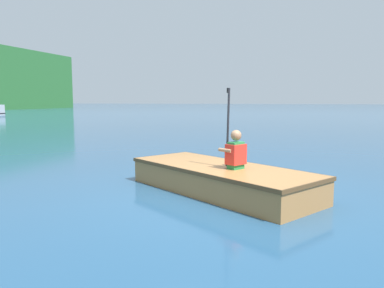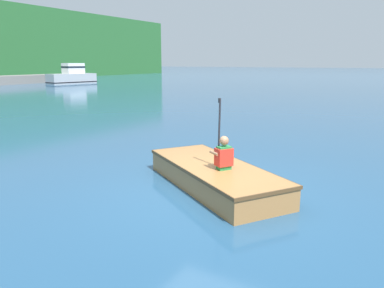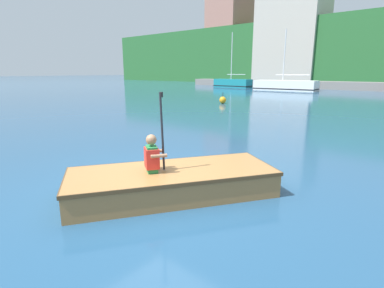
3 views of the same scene
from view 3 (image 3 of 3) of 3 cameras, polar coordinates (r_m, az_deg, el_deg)
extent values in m
plane|color=navy|center=(5.36, -7.27, -8.71)|extent=(300.00, 300.00, 0.00)
cube|color=#9E6B5B|center=(61.87, 7.05, 18.85)|extent=(6.42, 7.38, 15.49)
cube|color=#B2A899|center=(55.34, 18.50, 19.81)|extent=(10.21, 7.44, 17.21)
cube|color=#197A84|center=(40.78, 7.72, 11.41)|extent=(5.17, 1.68, 1.06)
cube|color=black|center=(40.79, 7.71, 10.93)|extent=(5.22, 1.72, 0.10)
cylinder|color=silver|center=(40.94, 7.57, 16.28)|extent=(0.10, 0.10, 5.87)
cylinder|color=silver|center=(40.46, 8.39, 12.97)|extent=(2.83, 0.13, 0.07)
cube|color=white|center=(35.26, 17.36, 10.62)|extent=(6.82, 2.96, 1.08)
cube|color=black|center=(35.28, 17.32, 10.05)|extent=(6.87, 3.01, 0.10)
cylinder|color=silver|center=(35.38, 17.21, 15.86)|extent=(0.10, 0.10, 5.36)
cylinder|color=silver|center=(35.03, 18.54, 12.39)|extent=(3.64, 0.40, 0.07)
cube|color=#A3703D|center=(5.07, -3.74, -7.29)|extent=(2.86, 3.49, 0.44)
cube|color=brown|center=(5.01, -3.77, -5.25)|extent=(2.91, 3.55, 0.06)
cube|color=brown|center=(5.01, -3.77, -5.36)|extent=(2.42, 2.98, 0.02)
cone|color=#A3703D|center=(5.61, 12.56, -5.26)|extent=(0.60, 0.60, 0.40)
cube|color=#A3703D|center=(4.97, -6.61, -5.71)|extent=(1.08, 0.77, 0.03)
cube|color=#267F3F|center=(4.87, -7.66, -2.86)|extent=(0.29, 0.26, 0.43)
cube|color=red|center=(4.87, -7.67, -2.63)|extent=(0.36, 0.33, 0.32)
sphere|color=#997051|center=(4.79, -7.78, 0.81)|extent=(0.17, 0.17, 0.17)
cylinder|color=#997051|center=(4.72, -6.33, -2.27)|extent=(0.19, 0.25, 0.06)
cylinder|color=#997051|center=(5.01, -6.95, -1.37)|extent=(0.19, 0.25, 0.06)
cylinder|color=#232328|center=(4.80, -5.70, 2.30)|extent=(0.07, 0.08, 1.26)
cylinder|color=black|center=(4.72, -5.87, 9.34)|extent=(0.05, 0.05, 0.08)
sphere|color=orange|center=(19.83, 5.87, 8.34)|extent=(0.44, 0.44, 0.44)
cylinder|color=black|center=(19.80, 5.89, 9.37)|extent=(0.04, 0.04, 0.28)
camera|label=1|loc=(9.57, -37.16, 7.90)|focal=35.00mm
camera|label=2|loc=(9.46, -49.10, 11.08)|focal=35.00mm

